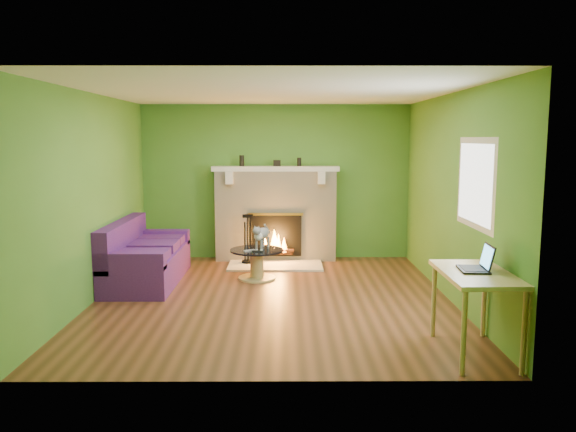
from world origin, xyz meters
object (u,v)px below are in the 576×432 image
at_px(sofa, 144,259).
at_px(coffee_table, 257,262).
at_px(desk, 476,282).
at_px(cat, 262,236).

relative_size(sofa, coffee_table, 2.52).
distance_m(coffee_table, desk, 3.66).
height_order(sofa, cat, sofa).
relative_size(coffee_table, cat, 1.32).
height_order(sofa, coffee_table, sofa).
bearing_deg(cat, coffee_table, -130.75).
distance_m(desk, cat, 3.63).
height_order(coffee_table, cat, cat).
bearing_deg(sofa, coffee_table, 5.92).
xyz_separation_m(coffee_table, desk, (2.20, -2.89, 0.45)).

